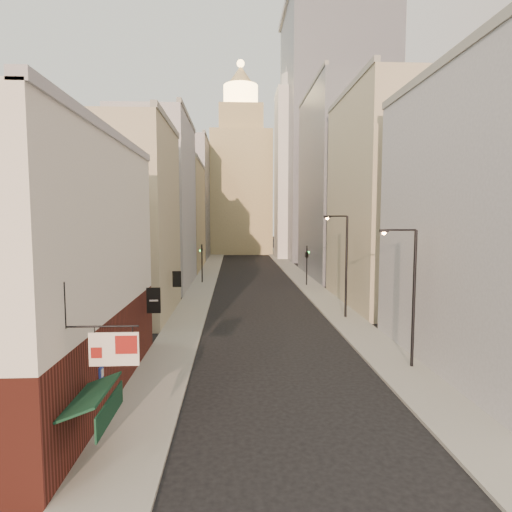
{
  "coord_description": "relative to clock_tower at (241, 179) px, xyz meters",
  "views": [
    {
      "loc": [
        -2.61,
        -10.65,
        8.37
      ],
      "look_at": [
        -1.04,
        20.43,
        5.58
      ],
      "focal_mm": 30.0,
      "sensor_mm": 36.0,
      "label": 1
    }
  ],
  "objects": [
    {
      "name": "left_bldg_tan",
      "position": [
        -11.0,
        -32.0,
        -9.13
      ],
      "size": [
        8.0,
        18.0,
        17.0
      ],
      "primitive_type": "cube",
      "color": "tan",
      "rests_on": "ground"
    },
    {
      "name": "clock_tower",
      "position": [
        0.0,
        0.0,
        0.0
      ],
      "size": [
        14.0,
        14.0,
        44.9
      ],
      "color": "tan",
      "rests_on": "ground"
    },
    {
      "name": "sidewalk_right",
      "position": [
        7.5,
        -37.0,
        -17.56
      ],
      "size": [
        3.0,
        140.0,
        0.15
      ],
      "primitive_type": "cube",
      "color": "gray",
      "rests_on": "ground"
    },
    {
      "name": "white_tower",
      "position": [
        11.0,
        -14.0,
        0.97
      ],
      "size": [
        8.0,
        8.0,
        41.5
      ],
      "color": "silver",
      "rests_on": "ground"
    },
    {
      "name": "highrise",
      "position": [
        19.0,
        -14.0,
        8.02
      ],
      "size": [
        21.0,
        23.0,
        51.2
      ],
      "color": "gray",
      "rests_on": "ground"
    },
    {
      "name": "left_bldg_beige",
      "position": [
        -11.0,
        -66.0,
        -9.63
      ],
      "size": [
        8.0,
        12.0,
        16.0
      ],
      "primitive_type": "cube",
      "color": "tan",
      "rests_on": "ground"
    },
    {
      "name": "right_bldg_wingrid",
      "position": [
        13.0,
        -42.0,
        -4.63
      ],
      "size": [
        8.0,
        20.0,
        26.0
      ],
      "primitive_type": "cube",
      "color": "gray",
      "rests_on": "ground"
    },
    {
      "name": "right_bldg_grey",
      "position": [
        13.0,
        -80.0,
        -9.63
      ],
      "size": [
        8.0,
        16.0,
        16.0
      ],
      "primitive_type": "cube",
      "color": "#99989D",
      "rests_on": "ground"
    },
    {
      "name": "traffic_light_left",
      "position": [
        -5.76,
        -48.25,
        -13.98
      ],
      "size": [
        0.56,
        0.47,
        5.0
      ],
      "rotation": [
        0.0,
        0.0,
        3.09
      ],
      "color": "black",
      "rests_on": "ground"
    },
    {
      "name": "traffic_light_right",
      "position": [
        7.19,
        -51.24,
        -13.71
      ],
      "size": [
        0.77,
        0.77,
        5.0
      ],
      "rotation": [
        0.0,
        0.0,
        2.95
      ],
      "color": "black",
      "rests_on": "ground"
    },
    {
      "name": "near_building_left",
      "position": [
        -9.99,
        -83.0,
        -11.61
      ],
      "size": [
        8.3,
        23.04,
        12.3
      ],
      "color": "#582019",
      "rests_on": "ground"
    },
    {
      "name": "sidewalk_left",
      "position": [
        -5.5,
        -37.0,
        -17.56
      ],
      "size": [
        3.0,
        140.0,
        0.15
      ],
      "primitive_type": "cube",
      "color": "gray",
      "rests_on": "ground"
    },
    {
      "name": "left_bldg_wingrid",
      "position": [
        -11.0,
        -12.0,
        -5.63
      ],
      "size": [
        8.0,
        20.0,
        24.0
      ],
      "primitive_type": "cube",
      "color": "gray",
      "rests_on": "ground"
    },
    {
      "name": "left_bldg_grey",
      "position": [
        -11.0,
        -50.0,
        -7.63
      ],
      "size": [
        8.0,
        16.0,
        20.0
      ],
      "primitive_type": "cube",
      "color": "#99989D",
      "rests_on": "ground"
    },
    {
      "name": "right_bldg_beige",
      "position": [
        13.0,
        -62.0,
        -7.63
      ],
      "size": [
        8.0,
        16.0,
        20.0
      ],
      "primitive_type": "cube",
      "color": "tan",
      "rests_on": "ground"
    },
    {
      "name": "streetlamp_near",
      "position": [
        8.01,
        -79.98,
        -13.2
      ],
      "size": [
        2.04,
        0.34,
        7.76
      ],
      "rotation": [
        0.0,
        0.0,
        -0.08
      ],
      "color": "black",
      "rests_on": "ground"
    },
    {
      "name": "streetlamp_mid",
      "position": [
        7.38,
        -68.19,
        -12.75
      ],
      "size": [
        2.16,
        0.89,
        8.55
      ],
      "rotation": [
        0.0,
        0.0,
        0.33
      ],
      "color": "black",
      "rests_on": "ground"
    }
  ]
}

